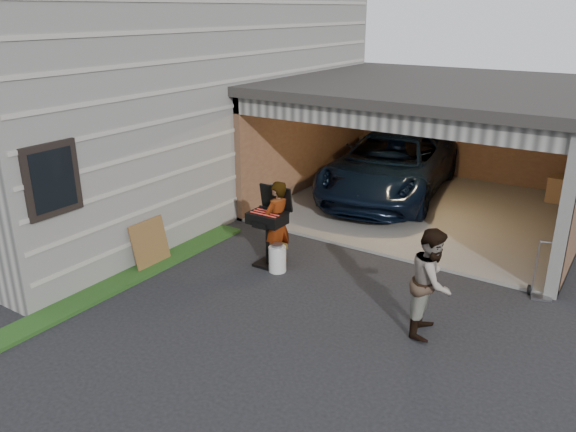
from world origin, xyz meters
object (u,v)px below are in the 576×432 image
minivan (390,167)px  bbq_grill (268,221)px  plywood_panel (150,244)px  hand_truck (542,286)px  woman (277,223)px  man (431,282)px  propane_tank (277,259)px

minivan → bbq_grill: minivan is taller
plywood_panel → hand_truck: size_ratio=0.90×
woman → man: man is taller
minivan → plywood_panel: 6.36m
propane_tank → plywood_panel: size_ratio=0.54×
man → minivan: bearing=20.3°
minivan → man: bearing=-69.4°
propane_tank → minivan: bearing=91.0°
bbq_grill → propane_tank: size_ratio=3.10×
plywood_panel → hand_truck: bearing=23.3°
propane_tank → plywood_panel: plywood_panel is taller
hand_truck → bbq_grill: bearing=-178.7°
minivan → woman: (-0.10, -4.71, 0.04)m
bbq_grill → propane_tank: bbq_grill is taller
plywood_panel → woman: bearing=35.9°
minivan → woman: bearing=-99.5°
man → bbq_grill: size_ratio=1.10×
woman → plywood_panel: bearing=-43.2°
man → bbq_grill: 3.25m
propane_tank → woman: bearing=124.4°
minivan → plywood_panel: (-1.94, -6.04, -0.32)m
plywood_panel → minivan: bearing=72.2°
propane_tank → plywood_panel: (-2.03, -1.06, 0.19)m
minivan → hand_truck: 5.42m
man → hand_truck: man is taller
bbq_grill → plywood_panel: 2.16m
man → hand_truck: bearing=-38.7°
woman → plywood_panel: woman is taller
woman → hand_truck: bearing=117.8°
hand_truck → propane_tank: bearing=-175.7°
woman → bbq_grill: bearing=-26.3°
woman → bbq_grill: (-0.10, -0.13, 0.07)m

